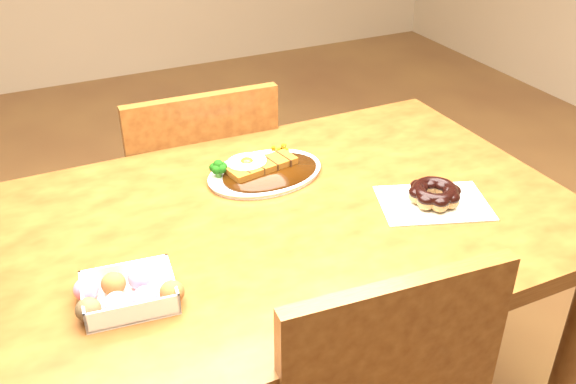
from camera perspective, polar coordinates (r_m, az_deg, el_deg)
name	(u,v)px	position (r m, az deg, el deg)	size (l,w,h in m)	color
table	(290,252)	(1.39, 0.15, -5.35)	(1.20, 0.80, 0.75)	#522810
chair_far	(198,206)	(1.89, -8.05, -1.22)	(0.44, 0.44, 0.87)	#522810
katsu_curry_plate	(263,170)	(1.47, -2.27, 1.93)	(0.29, 0.22, 0.05)	white
donut_box	(127,293)	(1.13, -14.14, -8.67)	(0.18, 0.14, 0.04)	white
pon_de_ring	(434,194)	(1.39, 12.89, -0.21)	(0.27, 0.23, 0.04)	silver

